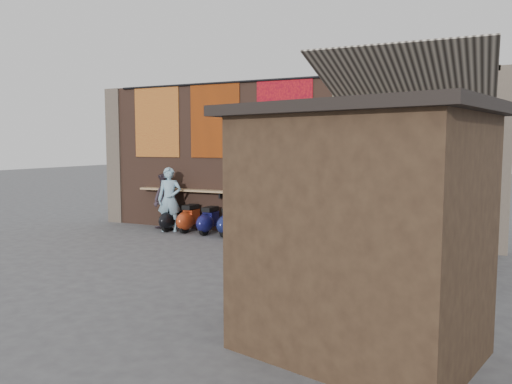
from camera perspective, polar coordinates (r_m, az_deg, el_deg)
ground at (r=10.79m, az=-3.34°, el=-7.18°), size 70.00×70.00×0.00m
brick_wall at (r=12.97m, az=2.33°, el=3.88°), size 10.00×0.40×4.00m
pier_left at (r=15.73m, az=-15.45°, el=3.97°), size 0.50×0.50×4.00m
pier_right at (r=11.95m, az=26.00°, el=3.18°), size 0.50×0.50×4.00m
eating_counter at (r=12.69m, az=1.66°, el=-0.23°), size 8.00×0.32×0.05m
shelf_box at (r=12.40m, az=4.33°, el=0.27°), size 0.65×0.29×0.23m
tapestry_redgold at (r=14.58m, az=-11.29°, el=7.89°), size 1.50×0.02×2.00m
tapestry_sun at (r=13.54m, az=-4.74°, el=8.17°), size 1.50×0.02×2.00m
tapestry_orange at (r=12.66m, az=3.22°, el=8.36°), size 1.50×0.02×2.00m
tapestry_multi at (r=12.06m, az=12.16°, el=8.39°), size 1.50×0.02×2.00m
hang_rail at (r=12.85m, az=1.95°, el=12.71°), size 9.50×0.06×0.06m
scooter_stool_0 at (r=13.85m, az=-9.66°, el=-2.97°), size 0.33×0.72×0.69m
scooter_stool_1 at (r=13.58m, az=-7.64°, el=-3.01°), size 0.35×0.77×0.73m
scooter_stool_2 at (r=13.19m, az=-5.42°, el=-3.28°), size 0.34×0.75×0.72m
scooter_stool_3 at (r=12.90m, az=-3.09°, el=-3.44°), size 0.34×0.77×0.73m
scooter_stool_4 at (r=12.60m, az=-0.63°, el=-3.57°), size 0.36×0.80×0.76m
scooter_stool_5 at (r=12.42m, az=1.64°, el=-3.89°), size 0.32×0.72×0.68m
scooter_stool_6 at (r=12.22m, az=4.48°, el=-4.04°), size 0.33×0.73×0.69m
scooter_stool_7 at (r=11.98m, az=7.09°, el=-4.22°), size 0.33×0.74×0.71m
scooter_stool_8 at (r=11.83m, az=9.90°, el=-4.39°), size 0.33×0.74×0.70m
scooter_stool_9 at (r=11.63m, az=12.75°, el=-4.41°), size 0.37×0.83×0.79m
diner_left at (r=13.69m, az=-9.85°, el=-0.85°), size 0.75×0.64×1.75m
diner_right at (r=13.91m, az=-10.31°, el=-1.10°), size 0.86×0.72×1.57m
shopper_navy at (r=9.46m, az=20.49°, el=-3.83°), size 1.13×0.81×1.79m
shopper_grey at (r=9.16m, az=12.65°, el=-4.07°), size 1.15×0.70×1.73m
shopper_tan at (r=9.73m, az=13.03°, el=-4.03°), size 0.81×0.91×1.56m
market_stall at (r=5.76m, az=11.72°, el=-4.93°), size 2.85×2.40×2.68m
stall_roof at (r=5.68m, az=12.00°, el=9.09°), size 3.21×2.74×0.12m
stall_sign at (r=6.54m, az=15.72°, el=1.54°), size 1.17×0.33×0.50m
stall_shelf at (r=6.68m, az=15.50°, el=-6.74°), size 2.01×0.60×0.06m
awning_canvas at (r=10.33m, az=16.83°, el=11.84°), size 3.20×3.28×0.97m
awning_ledger at (r=11.94m, az=18.03°, el=12.85°), size 3.30×0.08×0.12m
awning_header at (r=8.81m, az=15.30°, el=9.94°), size 3.00×0.08×0.08m
awning_post_left at (r=9.17m, az=6.40°, el=0.35°), size 0.09×0.09×3.10m
awning_post_right at (r=8.69m, az=24.17°, el=-0.39°), size 0.09×0.09×3.10m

